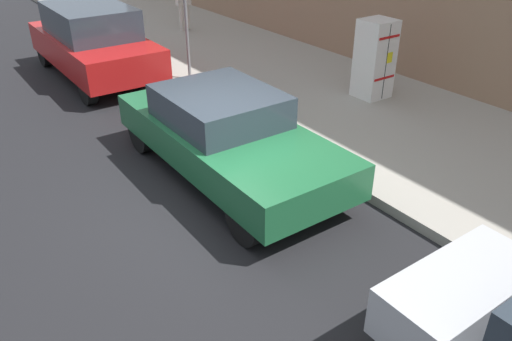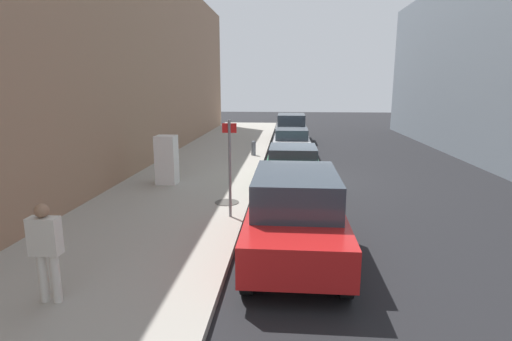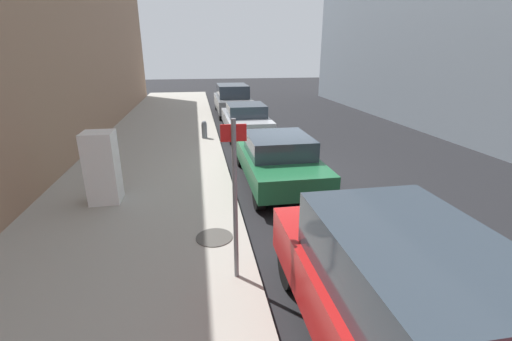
% 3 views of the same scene
% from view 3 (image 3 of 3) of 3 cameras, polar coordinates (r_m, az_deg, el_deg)
% --- Properties ---
extents(ground_plane, '(80.00, 80.00, 0.00)m').
position_cam_3_polar(ground_plane, '(10.38, 5.17, -0.67)').
color(ground_plane, black).
extents(sidewalk_slab, '(4.75, 44.00, 0.16)m').
position_cam_3_polar(sidewalk_slab, '(10.14, -17.93, -1.56)').
color(sidewalk_slab, '#9E998E').
rests_on(sidewalk_slab, ground).
extents(discarded_refrigerator, '(0.67, 0.66, 1.67)m').
position_cam_3_polar(discarded_refrigerator, '(8.61, -24.24, 0.45)').
color(discarded_refrigerator, white).
rests_on(discarded_refrigerator, sidewalk_slab).
extents(manhole_cover, '(0.70, 0.70, 0.02)m').
position_cam_3_polar(manhole_cover, '(6.67, -6.96, -11.00)').
color(manhole_cover, '#47443F').
rests_on(manhole_cover, sidewalk_slab).
extents(street_sign_post, '(0.36, 0.07, 2.50)m').
position_cam_3_polar(street_sign_post, '(4.97, -3.53, -3.91)').
color(street_sign_post, slate).
rests_on(street_sign_post, sidewalk_slab).
extents(fire_hydrant, '(0.22, 0.22, 0.71)m').
position_cam_3_polar(fire_hydrant, '(14.21, -8.61, 6.82)').
color(fire_hydrant, slate).
rests_on(fire_hydrant, sidewalk_slab).
extents(parked_suv_red, '(1.90, 4.63, 1.76)m').
position_cam_3_polar(parked_suv_red, '(4.29, 23.71, -19.83)').
color(parked_suv_red, red).
rests_on(parked_suv_red, ground).
extents(parked_sedan_green, '(1.85, 4.53, 1.40)m').
position_cam_3_polar(parked_sedan_green, '(9.48, 3.50, 2.12)').
color(parked_sedan_green, '#1E6038').
rests_on(parked_sedan_green, ground).
extents(parked_sedan_silver, '(1.80, 4.38, 1.38)m').
position_cam_3_polar(parked_sedan_silver, '(15.30, -1.74, 8.62)').
color(parked_sedan_silver, silver).
rests_on(parked_sedan_silver, ground).
extents(parked_suv_gray, '(1.92, 4.80, 1.72)m').
position_cam_3_polar(parked_suv_gray, '(20.60, -3.93, 11.77)').
color(parked_suv_gray, slate).
rests_on(parked_suv_gray, ground).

